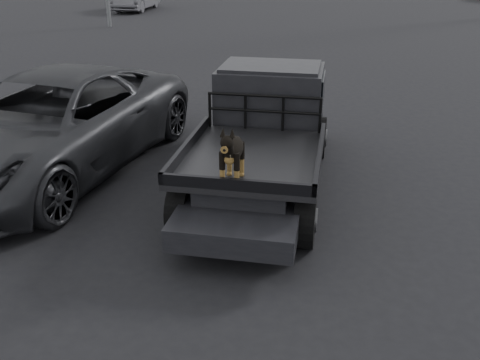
# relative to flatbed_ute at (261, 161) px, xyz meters

# --- Properties ---
(ground) EXTENTS (120.00, 120.00, 0.00)m
(ground) POSITION_rel_flatbed_ute_xyz_m (-0.68, -1.87, -0.46)
(ground) COLOR black
(ground) RESTS_ON ground
(flatbed_ute) EXTENTS (2.00, 5.40, 0.92)m
(flatbed_ute) POSITION_rel_flatbed_ute_xyz_m (0.00, 0.00, 0.00)
(flatbed_ute) COLOR black
(flatbed_ute) RESTS_ON ground
(ute_cab) EXTENTS (1.72, 1.30, 0.88)m
(ute_cab) POSITION_rel_flatbed_ute_xyz_m (0.00, 0.95, 0.90)
(ute_cab) COLOR black
(ute_cab) RESTS_ON flatbed_ute
(headache_rack) EXTENTS (1.80, 0.08, 0.55)m
(headache_rack) POSITION_rel_flatbed_ute_xyz_m (0.00, 0.20, 0.74)
(headache_rack) COLOR black
(headache_rack) RESTS_ON flatbed_ute
(dog) EXTENTS (0.32, 0.60, 0.74)m
(dog) POSITION_rel_flatbed_ute_xyz_m (-0.09, -1.86, 0.83)
(dog) COLOR black
(dog) RESTS_ON flatbed_ute
(parked_suv) EXTENTS (3.58, 6.33, 1.67)m
(parked_suv) POSITION_rel_flatbed_ute_xyz_m (-3.62, 0.04, 0.37)
(parked_suv) COLOR #2B2C30
(parked_suv) RESTS_ON ground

